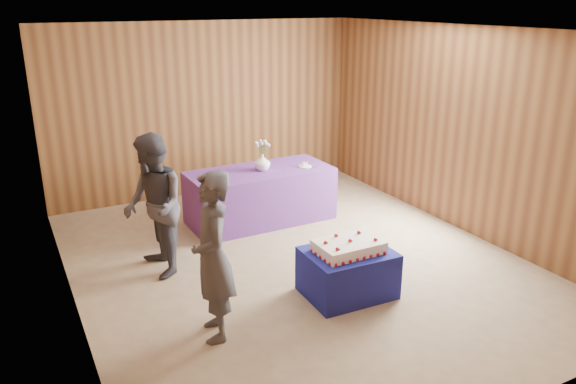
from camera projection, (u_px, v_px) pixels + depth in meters
ground at (296, 262)px, 6.76m from camera, size 6.00×6.00×0.00m
room_shell at (297, 114)px, 6.17m from camera, size 5.04×6.04×2.72m
cake_table at (348, 273)px, 5.96m from camera, size 0.92×0.73×0.50m
serving_table at (260, 196)px, 7.91m from camera, size 2.01×0.93×0.75m
sheet_cake at (348, 247)px, 5.84m from camera, size 0.71×0.49×0.16m
vase at (262, 162)px, 7.75m from camera, size 0.28×0.28×0.23m
flower_spray at (262, 144)px, 7.67m from camera, size 0.23×0.23×0.18m
platter at (212, 176)px, 7.50m from camera, size 0.44×0.44×0.02m
plate at (305, 166)px, 7.94m from camera, size 0.24×0.24×0.01m
cake_slice at (305, 164)px, 7.93m from camera, size 0.08×0.07×0.08m
knife at (312, 168)px, 7.86m from camera, size 0.25×0.11×0.00m
guest_left at (213, 257)px, 5.05m from camera, size 0.49×0.65×1.61m
guest_right at (154, 206)px, 6.24m from camera, size 0.62×0.80×1.64m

